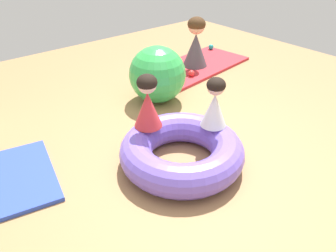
# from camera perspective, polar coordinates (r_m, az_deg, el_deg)

# --- Properties ---
(ground_plane) EXTENTS (8.00, 8.00, 0.00)m
(ground_plane) POSITION_cam_1_polar(r_m,az_deg,el_deg) (3.20, 3.18, -6.65)
(ground_plane) COLOR #9E7549
(gym_mat_front) EXTENTS (1.90, 1.06, 0.04)m
(gym_mat_front) POSITION_cam_1_polar(r_m,az_deg,el_deg) (5.39, 4.59, 10.09)
(gym_mat_front) COLOR red
(gym_mat_front) RESTS_ON ground
(inflatable_cushion) EXTENTS (1.16, 1.16, 0.30)m
(inflatable_cushion) POSITION_cam_1_polar(r_m,az_deg,el_deg) (3.12, 2.36, -4.30)
(inflatable_cushion) COLOR #7056D1
(inflatable_cushion) RESTS_ON ground
(child_in_white) EXTENTS (0.33, 0.33, 0.49)m
(child_in_white) POSITION_cam_1_polar(r_m,az_deg,el_deg) (3.14, 7.98, 3.94)
(child_in_white) COLOR white
(child_in_white) RESTS_ON inflatable_cushion
(child_in_red) EXTENTS (0.38, 0.38, 0.52)m
(child_in_red) POSITION_cam_1_polar(r_m,az_deg,el_deg) (3.09, -3.50, 4.15)
(child_in_red) COLOR red
(child_in_red) RESTS_ON inflatable_cushion
(adult_seated) EXTENTS (0.44, 0.44, 0.75)m
(adult_seated) POSITION_cam_1_polar(r_m,az_deg,el_deg) (5.26, 4.77, 14.00)
(adult_seated) COLOR #4C4751
(adult_seated) RESTS_ON gym_mat_front
(play_ball_green) EXTENTS (0.09, 0.09, 0.09)m
(play_ball_green) POSITION_cam_1_polar(r_m,az_deg,el_deg) (5.26, 0.30, 10.40)
(play_ball_green) COLOR green
(play_ball_green) RESTS_ON gym_mat_front
(play_ball_teal) EXTENTS (0.09, 0.09, 0.09)m
(play_ball_teal) POSITION_cam_1_polar(r_m,az_deg,el_deg) (6.12, 7.34, 13.24)
(play_ball_teal) COLOR teal
(play_ball_teal) RESTS_ON gym_mat_front
(play_ball_red) EXTENTS (0.09, 0.09, 0.09)m
(play_ball_red) POSITION_cam_1_polar(r_m,az_deg,el_deg) (4.95, 4.02, 8.96)
(play_ball_red) COLOR red
(play_ball_red) RESTS_ON gym_mat_front
(play_ball_blue) EXTENTS (0.10, 0.10, 0.10)m
(play_ball_blue) POSITION_cam_1_polar(r_m,az_deg,el_deg) (5.47, 1.22, 11.30)
(play_ball_blue) COLOR blue
(play_ball_blue) RESTS_ON gym_mat_front
(exercise_ball_large) EXTENTS (0.71, 0.71, 0.71)m
(exercise_ball_large) POSITION_cam_1_polar(r_m,az_deg,el_deg) (4.20, -1.81, 8.77)
(exercise_ball_large) COLOR green
(exercise_ball_large) RESTS_ON ground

